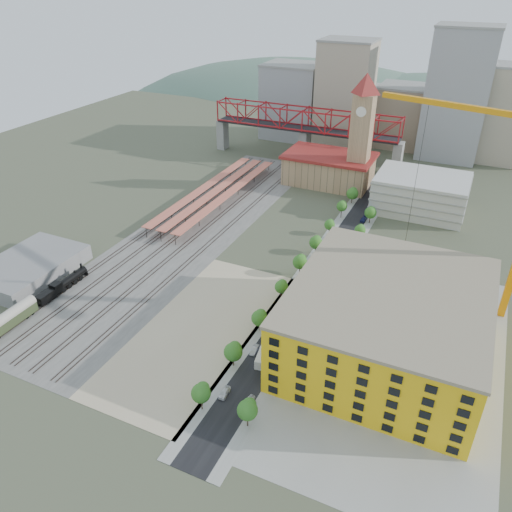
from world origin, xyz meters
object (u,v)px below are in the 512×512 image
at_px(coach, 9,319).
at_px(car_0, 224,393).
at_px(site_trailer_d, 301,299).
at_px(locomotive, 64,284).
at_px(construction_building, 387,322).
at_px(site_trailer_b, 279,331).
at_px(clock_tower, 362,123).
at_px(site_trailer_a, 264,354).
at_px(site_trailer_c, 284,324).

xyz_separation_m(coach, car_0, (63.00, 2.63, -2.12)).
bearing_deg(site_trailer_d, locomotive, -176.98).
bearing_deg(construction_building, site_trailer_b, -169.64).
relative_size(site_trailer_b, site_trailer_d, 1.07).
distance_m(locomotive, coach, 19.97).
height_order(locomotive, site_trailer_b, locomotive).
xyz_separation_m(clock_tower, locomotive, (-58.00, -111.99, -26.80)).
xyz_separation_m(site_trailer_a, site_trailer_b, (0.00, 9.73, 0.11)).
bearing_deg(locomotive, car_0, -15.37).
bearing_deg(site_trailer_a, coach, -174.89).
height_order(site_trailer_c, site_trailer_d, site_trailer_d).
bearing_deg(construction_building, coach, -160.86).
xyz_separation_m(site_trailer_c, site_trailer_d, (0.00, 12.60, 0.02)).
height_order(coach, site_trailer_c, coach).
bearing_deg(site_trailer_b, clock_tower, 88.27).
relative_size(coach, car_0, 4.11).
bearing_deg(site_trailer_d, site_trailer_c, -106.42).
relative_size(coach, site_trailer_a, 1.86).
relative_size(construction_building, car_0, 12.30).
xyz_separation_m(coach, site_trailer_d, (66.00, 43.24, -1.56)).
xyz_separation_m(clock_tower, site_trailer_b, (8.00, -104.75, -27.35)).
bearing_deg(clock_tower, site_trailer_c, -85.48).
relative_size(locomotive, site_trailer_b, 2.05).
bearing_deg(locomotive, clock_tower, 62.62).
bearing_deg(car_0, site_trailer_b, 79.05).
xyz_separation_m(clock_tower, construction_building, (34.00, -99.99, -19.29)).
xyz_separation_m(clock_tower, site_trailer_a, (8.00, -114.48, -27.46)).
distance_m(clock_tower, site_trailer_d, 93.19).
xyz_separation_m(coach, site_trailer_b, (66.00, 27.19, -1.47)).
bearing_deg(site_trailer_a, car_0, -111.15).
height_order(site_trailer_a, site_trailer_c, site_trailer_c).
relative_size(locomotive, coach, 1.20).
xyz_separation_m(construction_building, site_trailer_d, (-26.00, 11.30, -8.15)).
relative_size(site_trailer_a, car_0, 2.20).
bearing_deg(locomotive, site_trailer_d, 19.44).
bearing_deg(coach, locomotive, 90.00).
xyz_separation_m(clock_tower, coach, (-58.00, -131.93, -25.87)).
distance_m(site_trailer_d, car_0, 40.72).
bearing_deg(car_0, site_trailer_d, 81.79).
bearing_deg(locomotive, construction_building, 7.43).
distance_m(clock_tower, site_trailer_a, 118.00).
height_order(coach, site_trailer_d, coach).
relative_size(locomotive, site_trailer_a, 2.24).
xyz_separation_m(site_trailer_a, car_0, (-3.00, -14.82, -0.54)).
distance_m(site_trailer_a, site_trailer_c, 13.18).
bearing_deg(site_trailer_a, site_trailer_d, 80.29).
bearing_deg(construction_building, site_trailer_c, -177.13).
height_order(clock_tower, car_0, clock_tower).
xyz_separation_m(construction_building, site_trailer_a, (-26.00, -14.49, -8.17)).
height_order(coach, car_0, coach).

